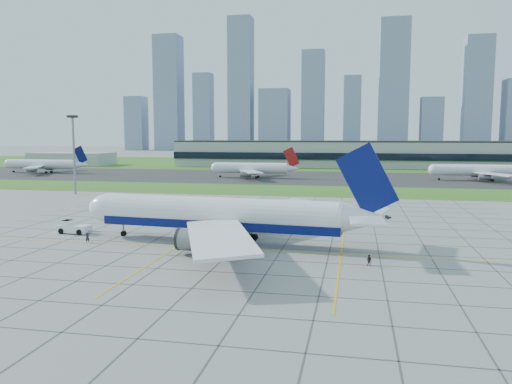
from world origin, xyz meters
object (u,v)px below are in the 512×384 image
at_px(crew_far, 369,260).
at_px(pushback_tug, 73,228).
at_px(crew_near, 88,238).
at_px(distant_jet_2, 485,170).
at_px(airliner, 221,215).
at_px(distant_jet_0, 44,164).
at_px(distant_jet_1, 252,168).
at_px(light_mast, 74,145).

bearing_deg(crew_far, pushback_tug, -165.96).
relative_size(crew_near, distant_jet_2, 0.04).
distance_m(airliner, distant_jet_0, 194.86).
xyz_separation_m(crew_far, distant_jet_1, (-48.00, 145.51, 3.63)).
distance_m(pushback_tug, distant_jet_0, 173.12).
xyz_separation_m(light_mast, distant_jet_0, (-66.38, 80.44, -11.69)).
xyz_separation_m(pushback_tug, distant_jet_1, (8.74, 131.52, 3.36)).
height_order(airliner, distant_jet_2, airliner).
distance_m(light_mast, distant_jet_1, 85.35).
distance_m(distant_jet_0, distant_jet_1, 110.95).
bearing_deg(airliner, distant_jet_2, 66.29).
bearing_deg(light_mast, distant_jet_1, 58.44).
height_order(crew_far, distant_jet_0, distant_jet_0).
bearing_deg(pushback_tug, distant_jet_1, 91.31).
xyz_separation_m(crew_far, distant_jet_0, (-158.63, 153.91, 3.63)).
bearing_deg(light_mast, crew_near, -57.33).
xyz_separation_m(distant_jet_1, distant_jet_2, (98.93, 5.22, 0.00)).
relative_size(airliner, pushback_tug, 6.33).
relative_size(light_mast, airliner, 0.44).
distance_m(airliner, crew_near, 24.43).
bearing_deg(distant_jet_0, airliner, -46.99).
distance_m(light_mast, distant_jet_2, 163.12).
relative_size(light_mast, distant_jet_2, 0.56).
relative_size(airliner, distant_jet_1, 1.36).
xyz_separation_m(crew_near, distant_jet_0, (-109.33, 147.42, 3.56)).
bearing_deg(crew_near, distant_jet_2, 17.81).
relative_size(crew_near, crew_far, 1.08).
distance_m(crew_near, crew_far, 49.73).
height_order(light_mast, distant_jet_2, light_mast).
xyz_separation_m(airliner, distant_jet_1, (-22.28, 134.10, -0.48)).
height_order(pushback_tug, distant_jet_2, distant_jet_2).
xyz_separation_m(distant_jet_0, distant_jet_1, (110.63, -8.40, -0.00)).
relative_size(light_mast, crew_near, 13.78).
distance_m(crew_far, distant_jet_1, 153.26).
distance_m(crew_near, distant_jet_0, 183.57).
bearing_deg(airliner, pushback_tug, -179.65).
relative_size(airliner, crew_far, 33.82).
bearing_deg(distant_jet_1, distant_jet_2, 3.02).
bearing_deg(crew_far, light_mast, 169.36).
relative_size(pushback_tug, crew_near, 4.94).
bearing_deg(distant_jet_2, pushback_tug, -128.22).
bearing_deg(pushback_tug, distant_jet_2, 56.89).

